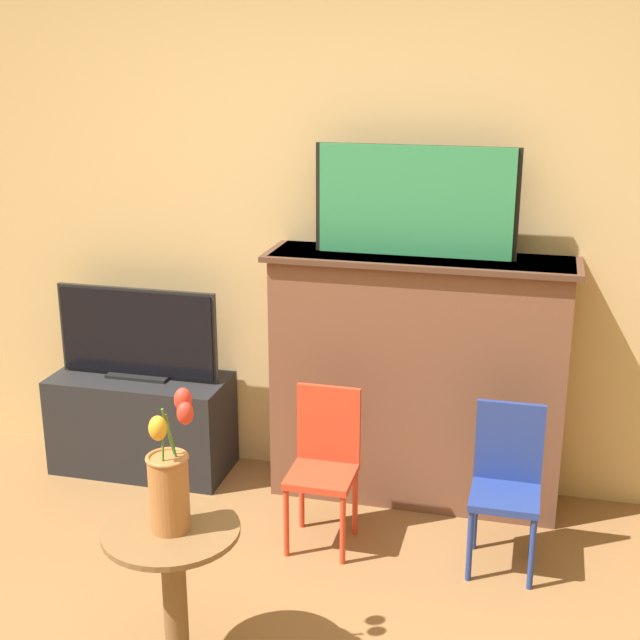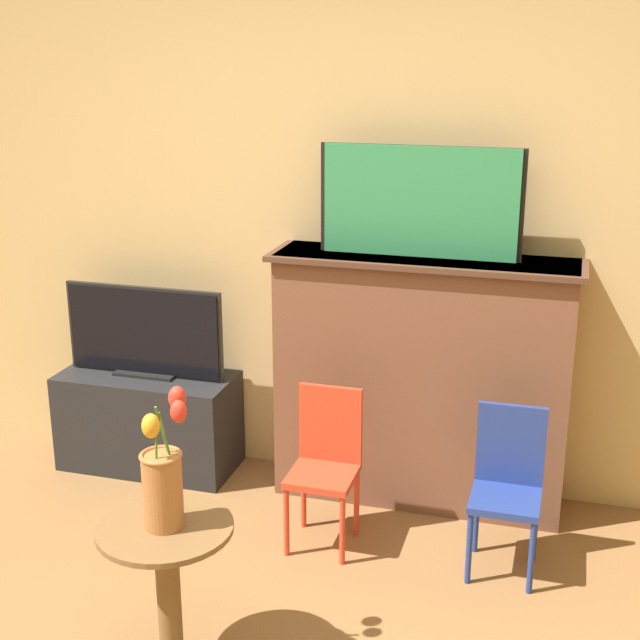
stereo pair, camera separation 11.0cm
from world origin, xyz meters
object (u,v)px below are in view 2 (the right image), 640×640
(painting, at_px, (420,202))
(vase_tulips, at_px, (163,478))
(chair_red, at_px, (326,458))
(tv_monitor, at_px, (144,333))
(chair_blue, at_px, (507,481))

(painting, distance_m, vase_tulips, 1.70)
(painting, distance_m, chair_red, 1.18)
(tv_monitor, bearing_deg, chair_red, -22.56)
(painting, bearing_deg, vase_tulips, -110.95)
(chair_red, bearing_deg, vase_tulips, -105.91)
(tv_monitor, height_order, vase_tulips, vase_tulips)
(chair_red, bearing_deg, chair_blue, 0.69)
(chair_red, relative_size, vase_tulips, 1.48)
(chair_blue, relative_size, vase_tulips, 1.48)
(painting, height_order, vase_tulips, painting)
(tv_monitor, distance_m, vase_tulips, 1.61)
(chair_red, xyz_separation_m, chair_blue, (0.76, 0.01, 0.00))
(painting, xyz_separation_m, vase_tulips, (-0.56, -1.45, -0.69))
(tv_monitor, relative_size, vase_tulips, 1.77)
(chair_red, height_order, chair_blue, same)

